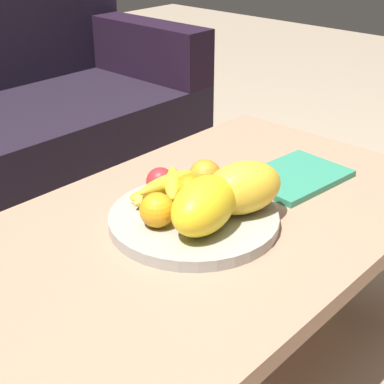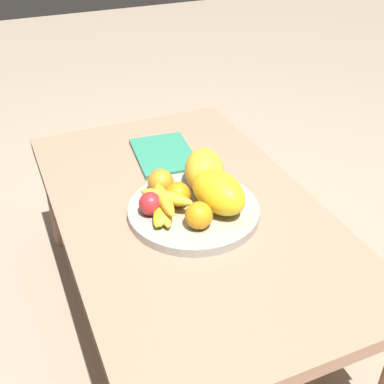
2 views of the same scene
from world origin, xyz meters
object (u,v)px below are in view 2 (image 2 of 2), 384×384
at_px(coffee_table, 188,219).
at_px(banana_bunch, 164,205).
at_px(orange_front, 178,194).
at_px(orange_left, 161,182).
at_px(magazine, 164,155).
at_px(fruit_bowl, 192,211).
at_px(orange_right, 199,215).
at_px(apple_front, 151,204).
at_px(melon_smaller_beside, 204,171).
at_px(melon_large_front, 218,192).

height_order(coffee_table, banana_bunch, banana_bunch).
distance_m(coffee_table, banana_bunch, 0.13).
distance_m(coffee_table, orange_front, 0.11).
bearing_deg(orange_left, magazine, -22.14).
relative_size(fruit_bowl, banana_bunch, 2.23).
height_order(fruit_bowl, banana_bunch, banana_bunch).
height_order(orange_left, orange_right, orange_left).
xyz_separation_m(apple_front, magazine, (0.31, -0.15, -0.05)).
height_order(melon_smaller_beside, orange_front, melon_smaller_beside).
bearing_deg(orange_front, melon_smaller_beside, -62.16).
xyz_separation_m(banana_bunch, magazine, (0.33, -0.12, -0.04)).
distance_m(coffee_table, melon_large_front, 0.15).
bearing_deg(banana_bunch, melon_large_front, -104.08).
bearing_deg(melon_large_front, magazine, 3.29).
distance_m(orange_left, orange_right, 0.19).
distance_m(orange_front, orange_left, 0.08).
relative_size(fruit_bowl, orange_front, 5.22).
bearing_deg(orange_front, melon_large_front, -122.23).
bearing_deg(magazine, orange_left, 163.45).
bearing_deg(banana_bunch, coffee_table, -65.70).
bearing_deg(melon_smaller_beside, magazine, 6.88).
height_order(melon_large_front, banana_bunch, melon_large_front).
bearing_deg(fruit_bowl, melon_smaller_beside, -41.93).
bearing_deg(melon_large_front, coffee_table, 37.95).
bearing_deg(coffee_table, melon_large_front, -142.05).
xyz_separation_m(melon_large_front, apple_front, (0.05, 0.17, -0.02)).
bearing_deg(coffee_table, magazine, -7.11).
xyz_separation_m(melon_large_front, orange_right, (-0.05, 0.08, -0.02)).
distance_m(orange_left, banana_bunch, 0.10).
xyz_separation_m(coffee_table, fruit_bowl, (-0.04, 0.00, 0.06)).
relative_size(melon_smaller_beside, orange_left, 2.41).
xyz_separation_m(coffee_table, melon_smaller_beside, (0.04, -0.07, 0.12)).
xyz_separation_m(orange_left, apple_front, (-0.08, 0.06, -0.00)).
bearing_deg(orange_front, orange_right, -173.22).
distance_m(melon_smaller_beside, apple_front, 0.19).
relative_size(melon_smaller_beside, banana_bunch, 1.08).
distance_m(fruit_bowl, orange_left, 0.12).
bearing_deg(melon_large_front, melon_smaller_beside, -4.84).
bearing_deg(orange_right, melon_smaller_beside, -28.32).
distance_m(apple_front, banana_bunch, 0.03).
xyz_separation_m(coffee_table, orange_left, (0.06, 0.06, 0.11)).
distance_m(coffee_table, apple_front, 0.15).
height_order(fruit_bowl, melon_smaller_beside, melon_smaller_beside).
relative_size(fruit_bowl, apple_front, 5.65).
relative_size(melon_large_front, melon_smaller_beside, 1.02).
height_order(melon_large_front, orange_front, melon_large_front).
bearing_deg(fruit_bowl, magazine, -7.06).
xyz_separation_m(melon_smaller_beside, orange_right, (-0.16, 0.09, -0.02)).
xyz_separation_m(fruit_bowl, orange_right, (-0.08, 0.02, 0.05)).
distance_m(coffee_table, melon_smaller_beside, 0.15).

